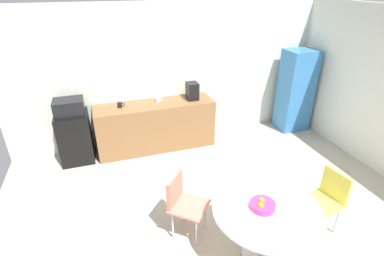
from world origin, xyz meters
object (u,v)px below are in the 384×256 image
chair_yellow (328,195)px  mug_white (158,100)px  fruit_bowl (262,205)px  chair_coral (182,199)px  coffee_maker (192,91)px  locker_cabinet (295,91)px  mini_fridge (75,137)px  microwave (69,107)px  mug_green (120,105)px  round_table (266,217)px

chair_yellow → mug_white: mug_white is taller
mug_white → fruit_bowl: bearing=-80.4°
chair_coral → fruit_bowl: 0.99m
chair_yellow → coffee_maker: coffee_maker is taller
locker_cabinet → coffee_maker: bearing=177.4°
locker_cabinet → mini_fridge: bearing=178.7°
chair_yellow → mug_white: (-1.53, 2.77, 0.43)m
fruit_bowl → coffee_maker: size_ratio=0.85×
locker_cabinet → mug_white: bearing=176.9°
mini_fridge → fruit_bowl: (2.01, -2.85, 0.31)m
microwave → locker_cabinet: 4.40m
locker_cabinet → mug_green: locker_cabinet is taller
round_table → chair_coral: chair_coral is taller
mini_fridge → locker_cabinet: bearing=-1.3°
fruit_bowl → mug_green: size_ratio=2.12×
mini_fridge → mug_green: 0.97m
locker_cabinet → round_table: locker_cabinet is taller
locker_cabinet → mug_green: size_ratio=13.09×
round_table → mug_green: 3.16m
microwave → locker_cabinet: bearing=-1.3°
fruit_bowl → mug_green: 3.11m
chair_coral → coffee_maker: coffee_maker is taller
mug_white → coffee_maker: size_ratio=0.40×
chair_coral → mug_green: size_ratio=6.43×
mug_white → locker_cabinet: bearing=-3.1°
round_table → mug_white: 3.00m
chair_yellow → mug_green: mug_green is taller
fruit_bowl → coffee_maker: coffee_maker is taller
round_table → chair_yellow: 1.01m
chair_coral → mug_white: size_ratio=6.43×
round_table → fruit_bowl: size_ratio=4.32×
round_table → chair_coral: size_ratio=1.42×
fruit_bowl → mug_green: bearing=112.4°
chair_yellow → chair_coral: 1.83m
chair_yellow → fruit_bowl: size_ratio=3.04×
mini_fridge → microwave: bearing=0.0°
mug_white → coffee_maker: bearing=-4.8°
chair_yellow → chair_coral: same height
mug_white → microwave: bearing=-178.0°
round_table → microwave: bearing=125.6°
chair_coral → mug_white: 2.32m
microwave → round_table: bearing=-54.4°
mini_fridge → chair_yellow: 4.08m
mug_green → coffee_maker: size_ratio=0.40×
locker_cabinet → chair_coral: locker_cabinet is taller
fruit_bowl → chair_coral: bearing=138.3°
locker_cabinet → fruit_bowl: size_ratio=6.18×
locker_cabinet → coffee_maker: (-2.23, 0.10, 0.22)m
chair_coral → mug_white: bearing=84.4°
locker_cabinet → coffee_maker: locker_cabinet is taller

